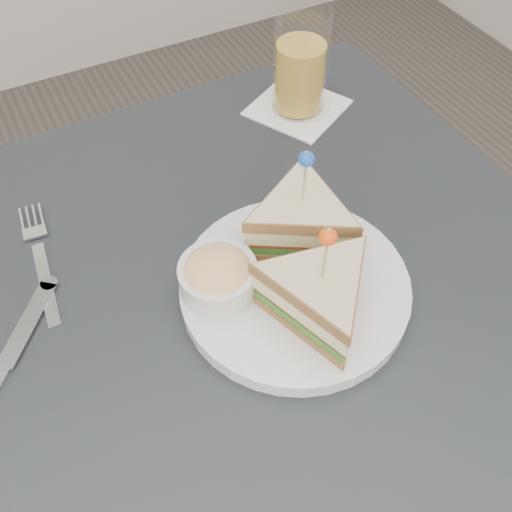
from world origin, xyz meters
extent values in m
plane|color=#3F3833|center=(0.00, 0.00, 0.00)|extent=(3.50, 3.50, 0.00)
cube|color=black|center=(0.00, 0.00, 0.73)|extent=(0.80, 0.80, 0.03)
cylinder|color=black|center=(0.35, 0.35, 0.36)|extent=(0.04, 0.04, 0.72)
cylinder|color=silver|center=(0.04, -0.02, 0.76)|extent=(0.33, 0.33, 0.02)
cylinder|color=silver|center=(0.04, -0.02, 0.77)|extent=(0.33, 0.33, 0.00)
cylinder|color=tan|center=(0.04, -0.07, 0.86)|extent=(0.00, 0.00, 0.08)
sphere|color=#DC480D|center=(0.04, -0.07, 0.89)|extent=(0.02, 0.02, 0.02)
cylinder|color=tan|center=(0.08, 0.03, 0.86)|extent=(0.00, 0.00, 0.08)
sphere|color=#1748AD|center=(0.08, 0.03, 0.89)|extent=(0.02, 0.02, 0.02)
cylinder|color=silver|center=(-0.04, 0.01, 0.78)|extent=(0.11, 0.11, 0.04)
ellipsoid|color=#E0B772|center=(-0.04, 0.01, 0.80)|extent=(0.10, 0.10, 0.03)
cube|color=white|center=(-0.21, 0.12, 0.75)|extent=(0.03, 0.13, 0.00)
cube|color=white|center=(-0.20, 0.20, 0.75)|extent=(0.03, 0.02, 0.00)
cube|color=silver|center=(-0.24, 0.08, 0.75)|extent=(0.09, 0.10, 0.00)
cylinder|color=silver|center=(-0.20, 0.12, 0.75)|extent=(0.03, 0.03, 0.00)
cube|color=white|center=(0.22, 0.28, 0.75)|extent=(0.17, 0.17, 0.00)
cylinder|color=gold|center=(0.22, 0.28, 0.81)|extent=(0.10, 0.10, 0.10)
cylinder|color=white|center=(0.22, 0.28, 0.83)|extent=(0.11, 0.11, 0.16)
cube|color=white|center=(0.23, 0.29, 0.85)|extent=(0.03, 0.03, 0.02)
cube|color=white|center=(0.21, 0.26, 0.85)|extent=(0.02, 0.02, 0.02)
camera|label=1|loc=(-0.17, -0.34, 1.29)|focal=40.00mm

